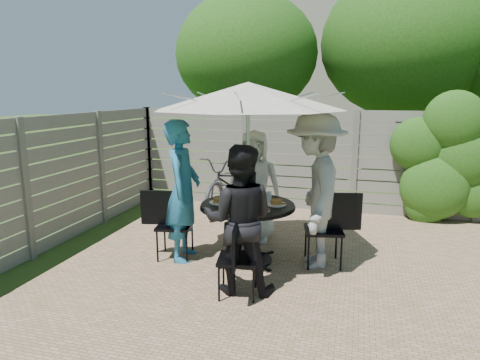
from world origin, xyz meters
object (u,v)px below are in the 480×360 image
(chair_right, at_px, (324,244))
(plate_left, at_px, (219,201))
(plate_front, at_px, (244,210))
(umbrella, at_px, (248,96))
(chair_left, at_px, (174,238))
(chair_back, at_px, (255,221))
(person_back, at_px, (254,186))
(plate_right, at_px, (276,203))
(patio_table, at_px, (248,222))
(person_left, at_px, (183,191))
(bicycle, at_px, (231,183))
(person_front, at_px, (239,220))
(syrup_jug, at_px, (243,197))
(glass_left, at_px, (226,200))
(glass_back, at_px, (242,193))
(glass_right, at_px, (269,197))
(person_right, at_px, (315,191))
(chair_front, at_px, (238,274))
(plate_back, at_px, (251,195))
(glass_front, at_px, (254,204))
(coffee_cup, at_px, (257,195))
(plate_extra, at_px, (260,209))

(chair_right, distance_m, plate_left, 1.42)
(plate_front, bearing_deg, umbrella, 98.43)
(chair_left, bearing_deg, chair_back, 42.27)
(person_back, height_order, plate_right, person_back)
(patio_table, bearing_deg, person_left, -171.57)
(chair_left, height_order, chair_right, chair_right)
(plate_front, height_order, bicycle, bicycle)
(person_front, distance_m, syrup_jug, 0.88)
(syrup_jug, bearing_deg, glass_left, -133.76)
(umbrella, xyz_separation_m, syrup_jug, (-0.07, 0.04, -1.25))
(glass_back, bearing_deg, syrup_jug, -69.48)
(umbrella, distance_m, glass_right, 1.29)
(chair_left, xyz_separation_m, person_right, (1.78, 0.26, 0.69))
(chair_front, relative_size, syrup_jug, 5.36)
(plate_back, height_order, glass_right, glass_right)
(plate_back, height_order, glass_left, glass_left)
(glass_back, bearing_deg, person_right, -7.09)
(chair_right, bearing_deg, plate_left, -3.41)
(plate_back, relative_size, plate_front, 1.00)
(glass_front, bearing_deg, umbrella, 120.43)
(umbrella, bearing_deg, person_front, -81.57)
(person_back, xyz_separation_m, person_front, (0.24, -1.64, -0.00))
(person_back, distance_m, glass_front, 1.10)
(plate_left, bearing_deg, glass_back, 53.93)
(glass_right, xyz_separation_m, syrup_jug, (-0.31, -0.10, 0.01))
(patio_table, bearing_deg, glass_front, -59.57)
(glass_front, height_order, glass_right, same)
(glass_back, xyz_separation_m, coffee_cup, (0.21, -0.01, -0.01))
(chair_back, relative_size, plate_extra, 3.46)
(person_back, bearing_deg, glass_front, -84.50)
(person_left, relative_size, person_right, 0.94)
(chair_front, bearing_deg, plate_front, -1.73)
(glass_right, bearing_deg, plate_left, -161.96)
(chair_left, relative_size, bicycle, 0.46)
(plate_left, height_order, syrup_jug, syrup_jug)
(umbrella, bearing_deg, plate_right, 8.43)
(plate_left, relative_size, glass_left, 1.86)
(person_right, bearing_deg, plate_left, -90.00)
(chair_back, height_order, chair_left, chair_left)
(person_left, relative_size, glass_left, 12.99)
(plate_front, bearing_deg, plate_left, 143.43)
(chair_left, distance_m, coffee_cup, 1.22)
(plate_front, relative_size, glass_right, 1.86)
(patio_table, xyz_separation_m, plate_right, (0.36, 0.05, 0.26))
(chair_front, height_order, plate_left, chair_front)
(chair_right, height_order, bicycle, bicycle)
(plate_back, relative_size, plate_right, 1.00)
(coffee_cup, bearing_deg, plate_extra, -72.83)
(glass_back, bearing_deg, person_left, -151.87)
(person_right, xyz_separation_m, plate_left, (-1.18, -0.17, -0.17))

